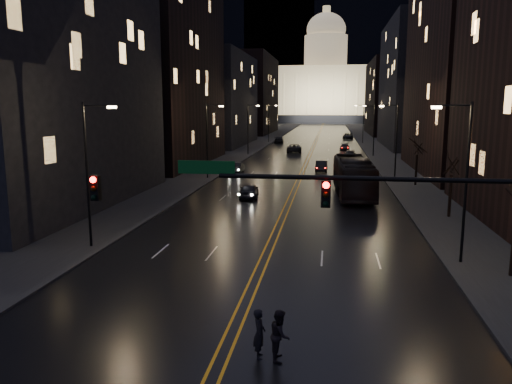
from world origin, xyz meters
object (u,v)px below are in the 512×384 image
at_px(traffic_signal, 393,209).
at_px(pedestrian_a, 259,334).
at_px(oncoming_car_a, 249,190).
at_px(bus, 353,177).
at_px(pedestrian_b, 280,335).
at_px(receding_car_a, 321,166).
at_px(oncoming_car_b, 237,168).

height_order(traffic_signal, pedestrian_a, traffic_signal).
relative_size(oncoming_car_a, pedestrian_a, 2.41).
xyz_separation_m(traffic_signal, oncoming_car_a, (-9.92, 28.34, -4.36)).
distance_m(bus, pedestrian_b, 33.57).
relative_size(traffic_signal, bus, 1.29).
height_order(bus, receding_car_a, bus).
height_order(oncoming_car_a, receding_car_a, oncoming_car_a).
bearing_deg(oncoming_car_b, oncoming_car_a, 102.96).
bearing_deg(oncoming_car_b, pedestrian_b, 101.06).
bearing_deg(pedestrian_a, pedestrian_b, -98.78).
bearing_deg(traffic_signal, pedestrian_a, -156.51).
xyz_separation_m(traffic_signal, pedestrian_a, (-4.59, -2.00, -4.20)).
xyz_separation_m(traffic_signal, receding_car_a, (-3.41, 48.90, -4.39)).
distance_m(bus, receding_car_a, 17.94).
xyz_separation_m(oncoming_car_b, pedestrian_b, (10.55, -47.88, 0.21)).
distance_m(traffic_signal, pedestrian_a, 6.53).
bearing_deg(pedestrian_b, traffic_signal, -65.87).
bearing_deg(oncoming_car_a, receding_car_a, -113.12).
distance_m(receding_car_a, pedestrian_b, 50.90).
height_order(oncoming_car_a, pedestrian_a, pedestrian_a).
height_order(bus, oncoming_car_b, bus).
distance_m(receding_car_a, pedestrian_a, 50.91).
bearing_deg(bus, oncoming_car_b, 131.77).
bearing_deg(bus, oncoming_car_a, -166.23).
relative_size(oncoming_car_b, pedestrian_a, 2.37).
distance_m(oncoming_car_b, receding_car_a, 11.41).
height_order(traffic_signal, oncoming_car_a, traffic_signal).
height_order(traffic_signal, bus, traffic_signal).
bearing_deg(oncoming_car_a, traffic_signal, 103.77).
xyz_separation_m(bus, oncoming_car_b, (-14.43, 14.56, -1.16)).
xyz_separation_m(oncoming_car_b, receding_car_a, (11.00, 3.01, 0.01)).
xyz_separation_m(oncoming_car_a, pedestrian_b, (6.07, -30.34, 0.17)).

